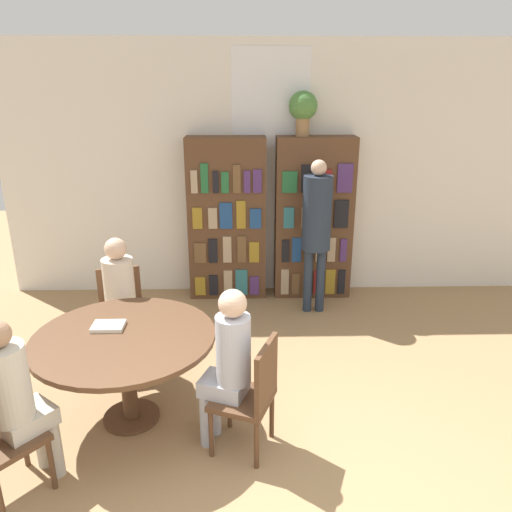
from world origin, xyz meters
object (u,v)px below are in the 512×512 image
Objects in this scene: flower_vase at (303,108)px; chair_left_side at (122,310)px; reading_table at (125,347)px; bookshelf_left at (227,220)px; librarian_standing at (317,221)px; seated_reader_right at (228,360)px; seated_reader_left at (120,295)px; bookshelf_right at (314,219)px; seated_reader_back at (15,395)px; chair_far_side at (252,392)px.

chair_left_side is at bearing -141.68° from flower_vase.
chair_left_side reaches higher than reading_table.
flower_vase is (0.87, 0.00, 1.28)m from bookshelf_left.
bookshelf_left is 1.13m from librarian_standing.
seated_reader_right is at bearing 114.16° from chair_left_side.
reading_table is at bearing -122.82° from flower_vase.
bookshelf_left is 3.92× the size of flower_vase.
seated_reader_left is (-0.22, 0.82, 0.07)m from reading_table.
bookshelf_left is at bearing 179.99° from bookshelf_right.
seated_reader_back is at bearing -124.20° from flower_vase.
chair_left_side is at bearing 119.79° from seated_reader_back.
chair_left_side is at bearing -90.00° from seated_reader_left.
bookshelf_right reaches higher than chair_left_side.
bookshelf_right is at bearing -1.59° from flower_vase.
flower_vase is 3.32m from reading_table.
chair_left_side is 0.71× the size of seated_reader_left.
chair_far_side is 0.72× the size of seated_reader_back.
bookshelf_left is 2.86m from chair_far_side.
chair_far_side is at bearing -84.84° from bookshelf_left.
seated_reader_back is (-0.53, -0.66, 0.05)m from reading_table.
reading_table is 0.85m from seated_reader_left.
librarian_standing is at bearing -26.57° from bookshelf_left.
chair_left_side is (-0.97, -1.45, -0.48)m from bookshelf_left.
flower_vase is 0.40× the size of seated_reader_right.
librarian_standing is (0.75, 2.30, 0.60)m from chair_far_side.
bookshelf_left is at bearing 26.12° from chair_far_side.
chair_left_side is at bearing 63.00° from chair_far_side.
chair_left_side is at bearing 60.16° from seated_reader_right.
bookshelf_left is 1.04m from bookshelf_right.
bookshelf_left is 1.88m from seated_reader_left.
bookshelf_left reaches higher than seated_reader_left.
reading_table is at bearing 90.00° from chair_far_side.
flower_vase is at bearing 57.18° from reading_table.
librarian_standing is (2.24, 2.59, 0.40)m from seated_reader_back.
bookshelf_right reaches higher than librarian_standing.
reading_table is 1.03m from chair_left_side.
bookshelf_right reaches higher than seated_reader_left.
chair_far_side is at bearing -105.68° from bookshelf_right.
reading_table is 0.85m from seated_reader_back.
reading_table is (-1.74, -2.44, -0.33)m from bookshelf_right.
librarian_standing is at bearing -1.38° from seated_reader_right.
librarian_standing is at bearing 48.64° from reading_table.
librarian_standing is at bearing -75.62° from flower_vase.
bookshelf_right is at bearing 5.27° from chair_far_side.
bookshelf_right is at bearing -155.48° from seated_reader_left.
flower_vase reaches higher than bookshelf_right.
seated_reader_back is at bearing -128.96° from reading_table.
chair_far_side reaches higher than reading_table.
reading_table is at bearing 90.00° from chair_left_side.
seated_reader_right is at bearing 116.92° from seated_reader_left.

